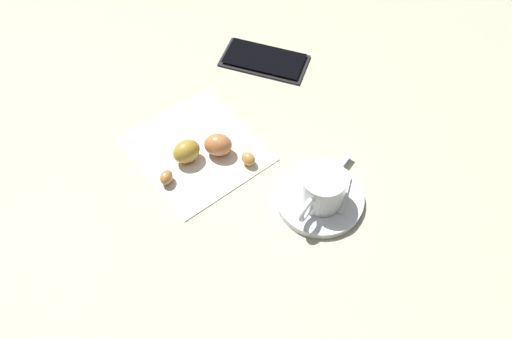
# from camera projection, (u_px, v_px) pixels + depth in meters

# --- Properties ---
(ground_plane) EXTENTS (1.80, 1.80, 0.00)m
(ground_plane) POSITION_uv_depth(u_px,v_px,m) (248.00, 177.00, 0.81)
(ground_plane) COLOR #A7A68C
(saucer) EXTENTS (0.13, 0.13, 0.01)m
(saucer) POSITION_uv_depth(u_px,v_px,m) (320.00, 198.00, 0.78)
(saucer) COLOR white
(saucer) RESTS_ON ground
(espresso_cup) EXTENTS (0.06, 0.09, 0.06)m
(espresso_cup) POSITION_uv_depth(u_px,v_px,m) (322.00, 189.00, 0.75)
(espresso_cup) COLOR white
(espresso_cup) RESTS_ON saucer
(teaspoon) EXTENTS (0.03, 0.13, 0.01)m
(teaspoon) POSITION_uv_depth(u_px,v_px,m) (322.00, 190.00, 0.78)
(teaspoon) COLOR silver
(teaspoon) RESTS_ON saucer
(sugar_packet) EXTENTS (0.05, 0.07, 0.01)m
(sugar_packet) POSITION_uv_depth(u_px,v_px,m) (341.00, 194.00, 0.77)
(sugar_packet) COLOR white
(sugar_packet) RESTS_ON saucer
(napkin) EXTENTS (0.21, 0.20, 0.00)m
(napkin) POSITION_uv_depth(u_px,v_px,m) (197.00, 149.00, 0.84)
(napkin) COLOR white
(napkin) RESTS_ON ground
(croissant) EXTENTS (0.11, 0.14, 0.04)m
(croissant) POSITION_uv_depth(u_px,v_px,m) (203.00, 151.00, 0.81)
(croissant) COLOR #B57E3C
(croissant) RESTS_ON napkin
(cell_phone) EXTENTS (0.17, 0.14, 0.01)m
(cell_phone) POSITION_uv_depth(u_px,v_px,m) (264.00, 60.00, 0.95)
(cell_phone) COLOR black
(cell_phone) RESTS_ON ground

